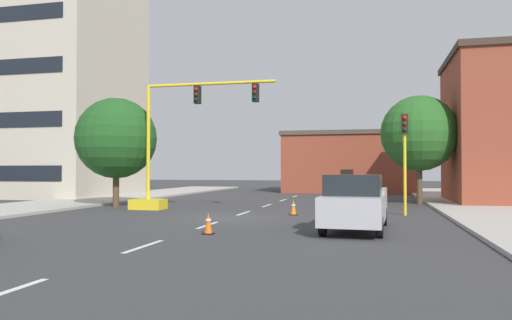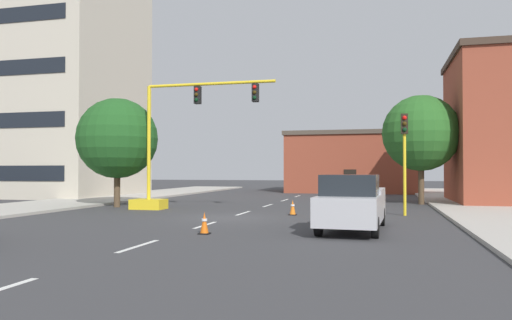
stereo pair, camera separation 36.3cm
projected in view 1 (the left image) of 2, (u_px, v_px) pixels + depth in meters
name	position (u px, v px, depth m)	size (l,w,h in m)	color
ground_plane	(229.00, 218.00, 22.21)	(160.00, 160.00, 0.00)	#38383A
sidewalk_left	(83.00, 201.00, 32.89)	(6.00, 56.00, 0.14)	#B2ADA3
sidewalk_right	(490.00, 208.00, 27.11)	(6.00, 56.00, 0.14)	#B2ADA3
lane_stripe_seg_0	(1.00, 294.00, 8.60)	(0.16, 2.40, 0.01)	silver
lane_stripe_seg_1	(144.00, 246.00, 13.95)	(0.16, 2.40, 0.01)	silver
lane_stripe_seg_2	(208.00, 225.00, 19.30)	(0.16, 2.40, 0.01)	silver
lane_stripe_seg_3	(244.00, 213.00, 24.65)	(0.16, 2.40, 0.01)	silver
lane_stripe_seg_4	(267.00, 205.00, 30.00)	(0.16, 2.40, 0.01)	silver
lane_stripe_seg_5	(283.00, 200.00, 35.35)	(0.16, 2.40, 0.01)	silver
lane_stripe_seg_6	(295.00, 196.00, 40.70)	(0.16, 2.40, 0.01)	silver
building_tall_left	(51.00, 79.00, 41.42)	(12.65, 11.75, 19.47)	beige
building_brick_center	(349.00, 162.00, 49.27)	(12.44, 9.83, 5.79)	brown
traffic_signal_gantry	(165.00, 169.00, 26.93)	(8.02, 1.20, 6.83)	yellow
traffic_light_pole_right	(405.00, 141.00, 23.47)	(0.32, 0.47, 4.80)	yellow
tree_left_near	(116.00, 138.00, 28.63)	(4.65, 4.65, 6.31)	brown
tree_right_mid	(419.00, 133.00, 31.23)	(4.76, 4.76, 6.84)	brown
pickup_truck_silver	(356.00, 203.00, 17.62)	(2.29, 5.50, 1.99)	#BCBCC1
traffic_cone_roadside_a	(293.00, 207.00, 23.63)	(0.36, 0.36, 0.74)	black
traffic_cone_roadside_b	(208.00, 223.00, 16.60)	(0.36, 0.36, 0.75)	black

